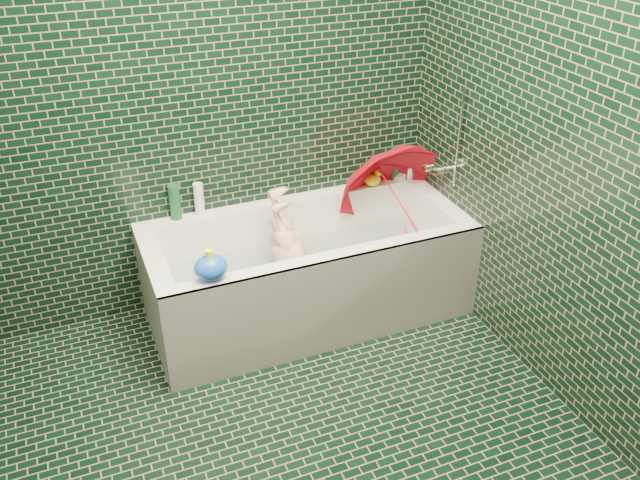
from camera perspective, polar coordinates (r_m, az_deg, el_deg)
name	(u,v)px	position (r m, az deg, el deg)	size (l,w,h in m)	color
floor	(297,468)	(3.02, -1.92, -18.68)	(2.80, 2.80, 0.00)	black
wall_back	(193,85)	(3.48, -10.66, 12.72)	(2.80, 2.80, 0.00)	black
wall_right	(602,148)	(2.89, 22.66, 7.17)	(2.80, 2.80, 0.00)	black
bathtub	(308,281)	(3.71, -0.98, -3.47)	(1.70, 0.75, 0.55)	white
bath_mat	(307,288)	(3.75, -1.07, -4.04)	(1.35, 0.47, 0.01)	green
water	(307,266)	(3.67, -1.09, -2.19)	(1.48, 0.53, 0.00)	silver
faucet	(446,163)	(3.78, 10.54, 6.39)	(0.18, 0.19, 0.55)	silver
child	(298,271)	(3.62, -1.89, -2.59)	(0.33, 0.22, 0.90)	#F5B599
umbrella	(396,196)	(3.82, 6.41, 3.68)	(0.60, 0.60, 0.52)	red
soap_bottle_a	(404,181)	(4.06, 7.10, 4.98)	(0.10, 0.10, 0.27)	white
soap_bottle_b	(406,179)	(4.09, 7.24, 5.15)	(0.08, 0.08, 0.18)	#3D1C6B
soap_bottle_c	(409,178)	(4.10, 7.53, 5.22)	(0.14, 0.14, 0.18)	#144924
bottle_right_tall	(395,163)	(4.03, 6.36, 6.43)	(0.06, 0.06, 0.20)	#144924
bottle_right_pump	(410,164)	(4.05, 7.62, 6.33)	(0.05, 0.05, 0.18)	silver
bottle_left_tall	(175,202)	(3.65, -12.13, 3.14)	(0.06, 0.06, 0.19)	#144924
bottle_left_short	(199,199)	(3.68, -10.16, 3.42)	(0.05, 0.05, 0.18)	white
rubber_duck	(374,179)	(3.96, 4.54, 5.18)	(0.12, 0.09, 0.10)	yellow
bath_toy	(211,267)	(3.11, -9.18, -2.28)	(0.17, 0.15, 0.15)	blue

